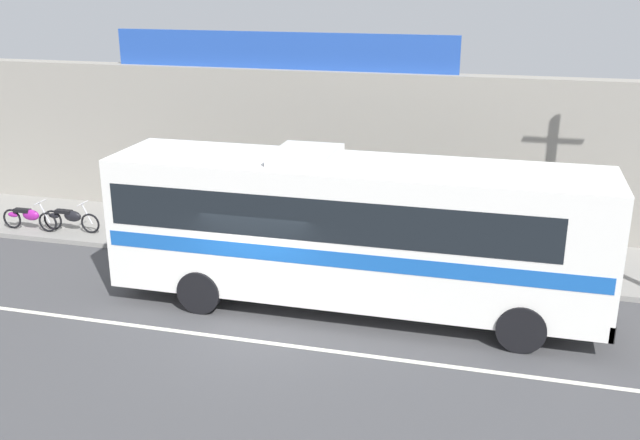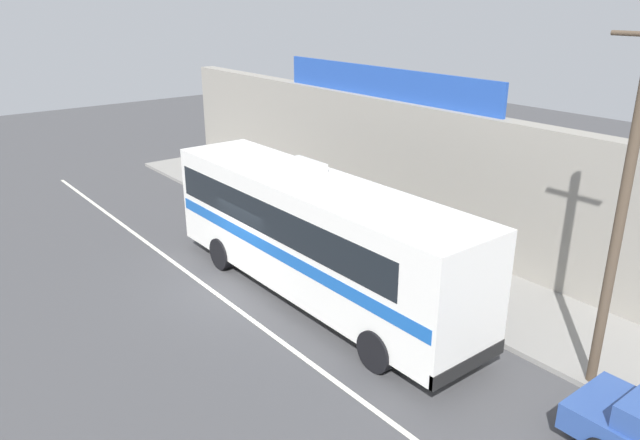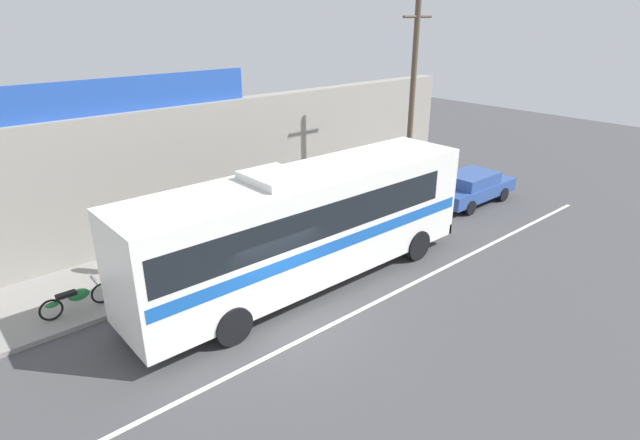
# 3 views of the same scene
# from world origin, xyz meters

# --- Properties ---
(ground_plane) EXTENTS (70.00, 70.00, 0.00)m
(ground_plane) POSITION_xyz_m (0.00, 0.00, 0.00)
(ground_plane) COLOR #444447
(sidewalk_slab) EXTENTS (30.00, 3.60, 0.14)m
(sidewalk_slab) POSITION_xyz_m (0.00, 5.20, 0.07)
(sidewalk_slab) COLOR gray
(sidewalk_slab) RESTS_ON ground_plane
(storefront_facade) EXTENTS (30.00, 0.70, 4.80)m
(storefront_facade) POSITION_xyz_m (0.00, 7.35, 2.40)
(storefront_facade) COLOR gray
(storefront_facade) RESTS_ON ground_plane
(storefront_billboard) EXTENTS (10.76, 0.12, 1.10)m
(storefront_billboard) POSITION_xyz_m (-1.63, 7.35, 5.35)
(storefront_billboard) COLOR #234CAD
(storefront_billboard) RESTS_ON storefront_facade
(road_center_stripe) EXTENTS (30.00, 0.14, 0.01)m
(road_center_stripe) POSITION_xyz_m (0.00, -0.80, 0.00)
(road_center_stripe) COLOR silver
(road_center_stripe) RESTS_ON ground_plane
(intercity_bus) EXTENTS (11.35, 2.60, 3.78)m
(intercity_bus) POSITION_xyz_m (1.91, 1.39, 2.07)
(intercity_bus) COLOR white
(intercity_bus) RESTS_ON ground_plane
(motorcycle_red) EXTENTS (1.90, 0.56, 0.94)m
(motorcycle_red) POSITION_xyz_m (-7.35, 4.12, 0.57)
(motorcycle_red) COLOR black
(motorcycle_red) RESTS_ON sidewalk_slab
(motorcycle_orange) EXTENTS (1.96, 0.56, 0.94)m
(motorcycle_orange) POSITION_xyz_m (-4.00, 4.13, 0.57)
(motorcycle_orange) COLOR black
(motorcycle_orange) RESTS_ON sidewalk_slab
(motorcycle_black) EXTENTS (1.87, 0.56, 0.94)m
(motorcycle_black) POSITION_xyz_m (-8.63, 3.89, 0.57)
(motorcycle_black) COLOR black
(motorcycle_black) RESTS_ON sidewalk_slab
(pedestrian_far_left) EXTENTS (0.30, 0.48, 1.58)m
(pedestrian_far_left) POSITION_xyz_m (-2.36, 5.63, 1.05)
(pedestrian_far_left) COLOR black
(pedestrian_far_left) RESTS_ON sidewalk_slab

